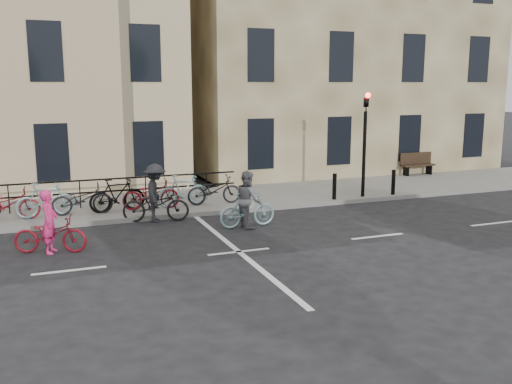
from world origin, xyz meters
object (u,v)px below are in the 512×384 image
object	(u,v)px
cyclist_grey	(248,205)
cyclist_dark	(156,199)
bench	(417,163)
traffic_light	(365,131)
cyclist_pink	(50,231)

from	to	relation	value
cyclist_grey	cyclist_dark	distance (m)	2.85
bench	cyclist_grey	bearing A→B (deg)	-151.09
traffic_light	cyclist_grey	xyz separation A→B (m)	(-5.14, -2.10, -1.79)
bench	cyclist_dark	world-z (taller)	cyclist_dark
bench	cyclist_pink	bearing A→B (deg)	-158.24
traffic_light	cyclist_dark	distance (m)	7.69
cyclist_dark	cyclist_grey	bearing A→B (deg)	-111.25
cyclist_grey	cyclist_dark	size ratio (longest dim) A/B	0.83
traffic_light	bench	distance (m)	6.14
traffic_light	cyclist_dark	world-z (taller)	traffic_light
traffic_light	cyclist_dark	size ratio (longest dim) A/B	1.88
traffic_light	cyclist_grey	size ratio (longest dim) A/B	2.26
cyclist_grey	bench	bearing A→B (deg)	-63.86
traffic_light	cyclist_dark	xyz separation A→B (m)	(-7.47, -0.47, -1.76)
bench	cyclist_dark	xyz separation A→B (m)	(-12.27, -3.86, 0.02)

